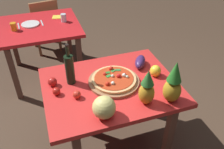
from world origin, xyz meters
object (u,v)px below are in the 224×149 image
at_px(dining_chair, 45,23).
at_px(wine_bottle, 70,69).
at_px(display_table, 111,94).
at_px(background_table, 41,33).
at_px(pineapple_left, 147,89).
at_px(knife_utensil, 42,23).
at_px(melon, 104,107).
at_px(eggplant, 140,62).
at_px(tomato_at_corner, 77,94).
at_px(pizza_board, 114,81).
at_px(drinking_glass_juice, 14,27).
at_px(napkin_folded, 58,17).
at_px(pizza, 114,79).
at_px(tomato_near_board, 52,82).
at_px(tomato_beside_pepper, 56,91).
at_px(fork_utensil, 19,26).
at_px(bell_pepper, 155,71).
at_px(drinking_glass_water, 64,18).
at_px(pineapple_right, 173,84).
at_px(dinner_plate, 30,24).

xyz_separation_m(dining_chair, wine_bottle, (0.06, -1.95, 0.41)).
bearing_deg(display_table, background_table, 108.06).
relative_size(pineapple_left, knife_utensil, 1.66).
height_order(melon, eggplant, melon).
distance_m(dining_chair, tomato_at_corner, 2.18).
bearing_deg(pizza_board, drinking_glass_juice, 120.72).
height_order(dining_chair, napkin_folded, dining_chair).
distance_m(pineapple_left, melon, 0.35).
relative_size(pizza, tomato_near_board, 4.92).
bearing_deg(napkin_folded, background_table, -146.46).
xyz_separation_m(tomato_beside_pepper, tomato_near_board, (-0.01, 0.13, 0.01)).
xyz_separation_m(drinking_glass_juice, fork_utensil, (0.05, 0.10, -0.04)).
distance_m(melon, napkin_folded, 1.91).
height_order(bell_pepper, fork_utensil, bell_pepper).
bearing_deg(tomato_beside_pepper, background_table, 90.60).
distance_m(wine_bottle, drinking_glass_juice, 1.30).
bearing_deg(pizza, drinking_glass_juice, 120.79).
bearing_deg(display_table, tomato_at_corner, -167.25).
height_order(melon, tomato_at_corner, melon).
xyz_separation_m(dining_chair, melon, (0.21, -2.41, 0.36)).
distance_m(melon, drinking_glass_water, 1.74).
bearing_deg(tomato_at_corner, wine_bottle, 91.21).
xyz_separation_m(wine_bottle, drinking_glass_water, (0.15, 1.28, -0.09)).
distance_m(melon, knife_utensil, 1.80).
relative_size(pineapple_right, drinking_glass_juice, 3.74).
bearing_deg(tomato_at_corner, drinking_glass_water, 84.34).
relative_size(wine_bottle, melon, 2.17).
bearing_deg(pizza, tomato_at_corner, -165.18).
bearing_deg(eggplant, wine_bottle, -176.51).
bearing_deg(drinking_glass_juice, background_table, 11.93).
bearing_deg(pizza_board, display_table, -150.35).
height_order(tomato_near_board, knife_utensil, tomato_near_board).
relative_size(dinner_plate, napkin_folded, 1.57).
height_order(tomato_near_board, drinking_glass_water, drinking_glass_water).
relative_size(eggplant, knife_utensil, 1.11).
bearing_deg(pizza_board, background_table, 109.64).
bearing_deg(napkin_folded, pineapple_left, -78.13).
height_order(background_table, pineapple_right, pineapple_right).
relative_size(background_table, pineapple_left, 3.24).
xyz_separation_m(eggplant, tomato_beside_pepper, (-0.80, -0.16, -0.01)).
height_order(tomato_beside_pepper, tomato_at_corner, same).
height_order(pineapple_right, tomato_near_board, pineapple_right).
height_order(melon, tomato_beside_pepper, melon).
relative_size(tomato_near_board, drinking_glass_juice, 0.81).
bearing_deg(drinking_glass_juice, tomato_at_corner, -72.30).
distance_m(pizza_board, wine_bottle, 0.38).
height_order(wine_bottle, pineapple_right, wine_bottle).
bearing_deg(dinner_plate, tomato_at_corner, -80.14).
bearing_deg(dinner_plate, bell_pepper, -55.91).
distance_m(dining_chair, pizza_board, 2.12).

